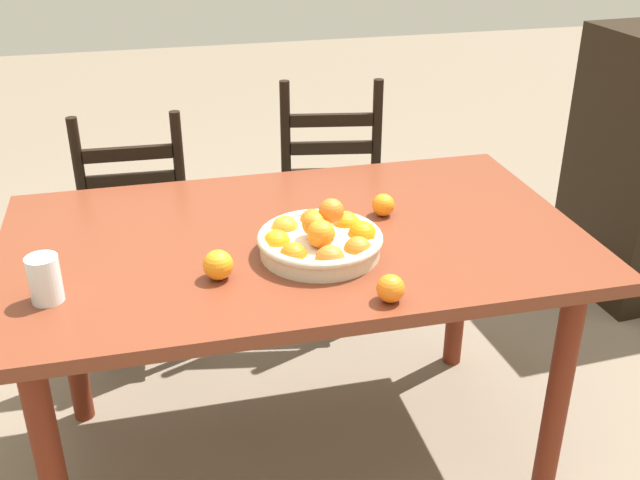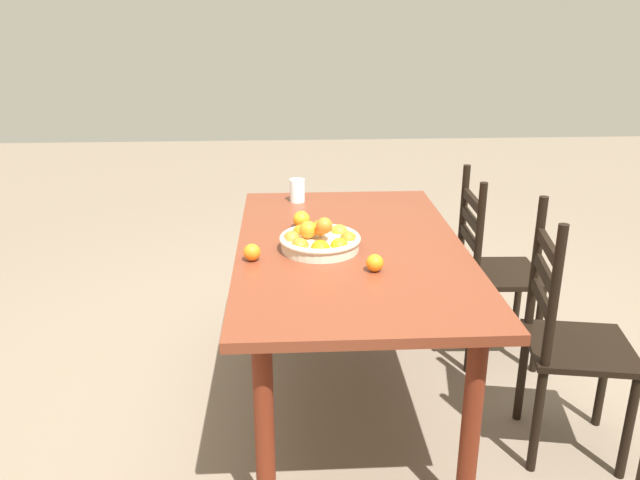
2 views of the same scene
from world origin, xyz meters
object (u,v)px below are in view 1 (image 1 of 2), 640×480
chair_by_cabinet (140,237)px  fruit_bowl (321,240)px  dining_table (295,265)px  orange_loose_0 (383,205)px  chair_near_window (329,206)px  orange_loose_2 (391,288)px  drinking_glass (45,279)px  orange_loose_1 (218,265)px

chair_by_cabinet → fruit_bowl: (0.47, -0.87, 0.36)m
dining_table → orange_loose_0: 0.31m
chair_near_window → fruit_bowl: chair_near_window is taller
chair_by_cabinet → orange_loose_2: (0.57, -1.13, 0.35)m
orange_loose_2 → fruit_bowl: bearing=110.9°
chair_near_window → drinking_glass: bearing=57.8°
orange_loose_0 → orange_loose_2: (-0.13, -0.45, 0.00)m
dining_table → chair_by_cabinet: bearing=119.8°
chair_near_window → orange_loose_0: size_ratio=15.52×
chair_near_window → orange_loose_1: chair_near_window is taller
dining_table → drinking_glass: size_ratio=13.89×
chair_near_window → orange_loose_1: (-0.53, -1.01, 0.34)m
orange_loose_1 → drinking_glass: (-0.40, -0.01, 0.02)m
dining_table → chair_near_window: size_ratio=1.56×
chair_by_cabinet → orange_loose_0: 1.03m
dining_table → chair_near_window: bearing=69.5°
orange_loose_2 → chair_by_cabinet: bearing=116.7°
chair_near_window → drinking_glass: (-0.93, -1.02, 0.36)m
chair_near_window → chair_by_cabinet: size_ratio=1.05×
fruit_bowl → orange_loose_1: size_ratio=4.37×
dining_table → chair_by_cabinet: size_ratio=1.64×
chair_by_cabinet → orange_loose_1: 1.02m
orange_loose_1 → fruit_bowl: bearing=13.3°
dining_table → orange_loose_0: bearing=12.5°
chair_near_window → orange_loose_2: 1.27m
dining_table → orange_loose_0: size_ratio=24.20×
dining_table → chair_by_cabinet: 0.88m
orange_loose_0 → drinking_glass: (-0.90, -0.26, 0.02)m
fruit_bowl → drinking_glass: fruit_bowl is taller
drinking_glass → chair_near_window: bearing=47.6°
dining_table → orange_loose_0: (0.27, 0.06, 0.13)m
dining_table → orange_loose_1: size_ratio=21.06×
chair_by_cabinet → orange_loose_1: size_ratio=12.87×
chair_near_window → drinking_glass: chair_near_window is taller
orange_loose_2 → drinking_glass: size_ratio=0.59×
orange_loose_1 → orange_loose_0: bearing=26.9°
orange_loose_0 → orange_loose_2: size_ratio=0.97×
fruit_bowl → chair_by_cabinet: bearing=118.3°
fruit_bowl → orange_loose_0: (0.23, 0.19, -0.01)m
orange_loose_2 → drinking_glass: drinking_glass is taller
dining_table → fruit_bowl: fruit_bowl is taller
orange_loose_1 → orange_loose_2: bearing=-28.1°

